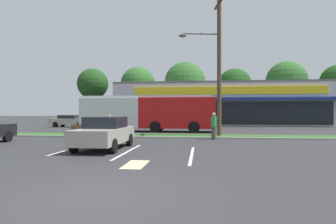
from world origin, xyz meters
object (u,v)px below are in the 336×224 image
Objects in this scene: utility_pole at (217,61)px; city_bus at (148,112)px; car_4 at (130,120)px; car_3 at (176,121)px; pedestrian_near_bench at (214,126)px; pedestrian_by_pole at (109,127)px; bus_stop_bench at (83,131)px; car_1 at (105,133)px; car_2 at (71,121)px.

city_bus is (-5.97, 5.08, -3.64)m from utility_pole.
city_bus is at bearing 116.92° from car_4.
pedestrian_near_bench reaches higher than car_3.
pedestrian_by_pole is at bearing -102.91° from car_3.
pedestrian_near_bench is at bearing -177.51° from bus_stop_bench.
car_3 is at bearing 65.61° from pedestrian_by_pole.
city_bus reaches higher than pedestrian_near_bench.
utility_pole reaches higher than pedestrian_by_pole.
car_3 is at bearing 179.16° from car_4.
car_4 reaches higher than bus_stop_bench.
car_3 is 2.94× the size of pedestrian_by_pole.
car_1 is at bearing 123.81° from bus_stop_bench.
city_bus is 2.58× the size of car_3.
pedestrian_by_pole is at bearing 147.55° from pedestrian_near_bench.
city_bus is at bearing 139.59° from utility_pole.
bus_stop_bench is at bearing -110.08° from car_3.
car_3 is (-3.94, 11.55, -4.65)m from utility_pole.
city_bus is 2.97× the size of car_4.
utility_pole is 4.88m from pedestrian_near_bench.
utility_pole is 8.76m from pedestrian_by_pole.
pedestrian_near_bench is (16.32, -13.44, 0.12)m from car_2.
city_bus is 7.02× the size of pedestrian_near_bench.
car_4 is at bearing 87.45° from pedestrian_by_pole.
car_1 is 0.93× the size of car_2.
car_3 is (1.83, 18.47, -0.03)m from car_1.
bus_stop_bench is 0.34× the size of car_3.
car_1 is 7.48m from pedestrian_near_bench.
bus_stop_bench is 0.39× the size of car_4.
pedestrian_near_bench is (5.44, 5.13, 0.09)m from car_1.
pedestrian_by_pole is (2.19, -13.90, 0.01)m from car_4.
car_4 is at bearing 128.63° from utility_pole.
utility_pole is 2.14× the size of car_2.
utility_pole is 5.80× the size of pedestrian_near_bench.
car_1 is 18.88m from car_4.
car_4 is at bearing 179.16° from car_3.
city_bus is 7.56× the size of pedestrian_by_pole.
bus_stop_bench is at bearing -146.19° from car_1.
city_bus is 12.04m from car_1.
car_2 is 21.15m from pedestrian_near_bench.
city_bus reaches higher than pedestrian_by_pole.
utility_pole is 8.64m from city_bus.
car_2 is (-16.65, 11.66, -4.66)m from utility_pole.
city_bus is 7.66× the size of bus_stop_bench.
car_3 is at bearing 108.83° from utility_pole.
city_bus is at bearing 92.86° from pedestrian_near_bench.
car_3 is at bearing 174.36° from car_1.
pedestrian_by_pole reaches higher than car_1.
utility_pole is at bearing 43.10° from pedestrian_near_bench.
car_1 reaches higher than bus_stop_bench.
utility_pole reaches higher than car_2.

